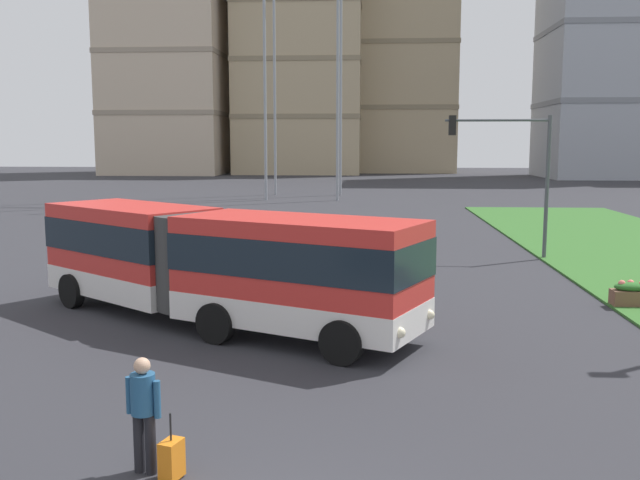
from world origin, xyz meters
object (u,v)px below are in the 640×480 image
at_px(traffic_light_far_right, 513,160).
at_px(apartment_tower_west, 169,31).
at_px(rolling_suitcase, 172,459).
at_px(apartment_tower_centre, 402,19).
at_px(flower_planter_4, 631,293).
at_px(apartment_tower_westcentre, 300,40).
at_px(pedestrian_crossing, 144,407).
at_px(articulated_bus, 213,262).

bearing_deg(traffic_light_far_right, apartment_tower_west, 114.62).
height_order(rolling_suitcase, traffic_light_far_right, traffic_light_far_right).
bearing_deg(apartment_tower_centre, apartment_tower_west, -164.79).
bearing_deg(flower_planter_4, apartment_tower_centre, 91.52).
height_order(flower_planter_4, apartment_tower_westcentre, apartment_tower_westcentre).
bearing_deg(pedestrian_crossing, apartment_tower_west, 105.49).
height_order(rolling_suitcase, apartment_tower_centre, apartment_tower_centre).
bearing_deg(apartment_tower_west, flower_planter_4, -66.54).
xyz_separation_m(pedestrian_crossing, apartment_tower_west, (-27.84, 100.43, 20.92)).
relative_size(articulated_bus, apartment_tower_centre, 0.23).
xyz_separation_m(flower_planter_4, apartment_tower_west, (-38.73, 89.24, 21.50)).
bearing_deg(rolling_suitcase, flower_planter_4, 47.45).
xyz_separation_m(articulated_bus, apartment_tower_centre, (9.16, 101.68, 23.18)).
bearing_deg(traffic_light_far_right, articulated_bus, -131.38).
bearing_deg(articulated_bus, apartment_tower_westcentre, 94.21).
relative_size(apartment_tower_west, apartment_tower_centre, 0.88).
bearing_deg(apartment_tower_west, articulated_bus, -73.65).
relative_size(articulated_bus, flower_planter_4, 10.30).
distance_m(rolling_suitcase, apartment_tower_centre, 113.40).
distance_m(articulated_bus, apartment_tower_westcentre, 96.70).
bearing_deg(traffic_light_far_right, flower_planter_4, -78.15).
height_order(rolling_suitcase, apartment_tower_westcentre, apartment_tower_westcentre).
relative_size(rolling_suitcase, apartment_tower_west, 0.02).
bearing_deg(apartment_tower_westcentre, apartment_tower_west, -172.39).
xyz_separation_m(rolling_suitcase, apartment_tower_westcentre, (-8.29, 103.30, 20.45)).
relative_size(articulated_bus, rolling_suitcase, 11.68).
bearing_deg(apartment_tower_westcentre, rolling_suitcase, -85.41).
height_order(pedestrian_crossing, rolling_suitcase, pedestrian_crossing).
relative_size(flower_planter_4, apartment_tower_westcentre, 0.03).
height_order(flower_planter_4, traffic_light_far_right, traffic_light_far_right).
xyz_separation_m(pedestrian_crossing, apartment_tower_westcentre, (-7.84, 103.10, 19.76)).
xyz_separation_m(rolling_suitcase, flower_planter_4, (10.45, 11.38, 0.11)).
height_order(traffic_light_far_right, apartment_tower_westcentre, apartment_tower_westcentre).
xyz_separation_m(flower_planter_4, traffic_light_far_right, (-1.82, 8.69, 3.67)).
relative_size(articulated_bus, traffic_light_far_right, 1.92).
bearing_deg(apartment_tower_centre, apartment_tower_westcentre, -156.09).
relative_size(pedestrian_crossing, flower_planter_4, 1.58).
height_order(articulated_bus, flower_planter_4, articulated_bus).
xyz_separation_m(rolling_suitcase, apartment_tower_centre, (7.83, 110.44, 24.52)).
bearing_deg(rolling_suitcase, pedestrian_crossing, 156.04).
distance_m(pedestrian_crossing, flower_planter_4, 15.63).
height_order(apartment_tower_west, apartment_tower_centre, apartment_tower_centre).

